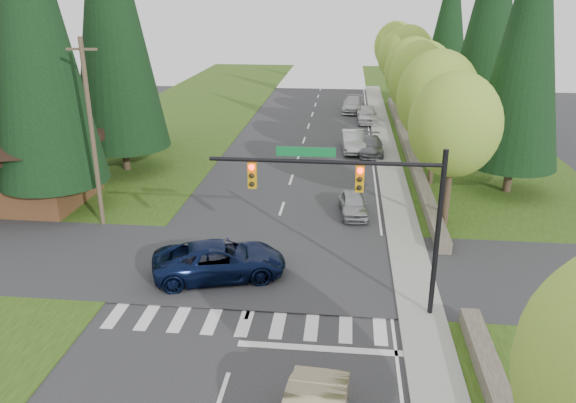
% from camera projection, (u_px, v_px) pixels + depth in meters
% --- Properties ---
extents(ground, '(120.00, 120.00, 0.00)m').
position_uv_depth(ground, '(228.00, 375.00, 18.79)').
color(ground, '#28282B').
rests_on(ground, ground).
extents(grass_east, '(14.00, 110.00, 0.06)m').
position_uv_depth(grass_east, '(490.00, 191.00, 36.12)').
color(grass_east, '#274211').
rests_on(grass_east, ground).
extents(grass_west, '(14.00, 110.00, 0.06)m').
position_uv_depth(grass_west, '(103.00, 178.00, 38.71)').
color(grass_west, '#274211').
rests_on(grass_west, ground).
extents(cross_street, '(120.00, 8.00, 0.10)m').
position_uv_depth(cross_street, '(263.00, 266.00, 26.25)').
color(cross_street, '#28282B').
rests_on(cross_street, ground).
extents(sidewalk_east, '(1.80, 80.00, 0.13)m').
position_uv_depth(sidewalk_east, '(392.00, 178.00, 38.58)').
color(sidewalk_east, gray).
rests_on(sidewalk_east, ground).
extents(curb_east, '(0.20, 80.00, 0.13)m').
position_uv_depth(curb_east, '(380.00, 177.00, 38.66)').
color(curb_east, gray).
rests_on(curb_east, ground).
extents(stone_wall_north, '(0.70, 40.00, 0.70)m').
position_uv_depth(stone_wall_north, '(407.00, 145.00, 45.76)').
color(stone_wall_north, '#4C4438').
rests_on(stone_wall_north, ground).
extents(traffic_signal, '(8.70, 0.37, 6.80)m').
position_uv_depth(traffic_signal, '(364.00, 195.00, 20.81)').
color(traffic_signal, black).
rests_on(traffic_signal, ground).
extents(brown_building, '(8.40, 8.40, 5.40)m').
position_uv_depth(brown_building, '(29.00, 152.00, 33.16)').
color(brown_building, '#4C2D19').
rests_on(brown_building, ground).
extents(utility_pole, '(1.60, 0.24, 10.00)m').
position_uv_depth(utility_pole, '(92.00, 134.00, 29.12)').
color(utility_pole, '#473828').
rests_on(utility_pole, ground).
extents(decid_tree_0, '(4.80, 4.80, 8.37)m').
position_uv_depth(decid_tree_0, '(455.00, 125.00, 28.96)').
color(decid_tree_0, '#38281C').
rests_on(decid_tree_0, ground).
extents(decid_tree_1, '(5.20, 5.20, 8.80)m').
position_uv_depth(decid_tree_1, '(438.00, 97.00, 35.40)').
color(decid_tree_1, '#38281C').
rests_on(decid_tree_1, ground).
extents(decid_tree_2, '(5.00, 5.00, 8.82)m').
position_uv_depth(decid_tree_2, '(422.00, 79.00, 41.90)').
color(decid_tree_2, '#38281C').
rests_on(decid_tree_2, ground).
extents(decid_tree_3, '(5.00, 5.00, 8.55)m').
position_uv_depth(decid_tree_3, '(413.00, 71.00, 48.50)').
color(decid_tree_3, '#38281C').
rests_on(decid_tree_3, ground).
extents(decid_tree_4, '(5.40, 5.40, 9.18)m').
position_uv_depth(decid_tree_4, '(407.00, 57.00, 54.87)').
color(decid_tree_4, '#38281C').
rests_on(decid_tree_4, ground).
extents(decid_tree_5, '(4.80, 4.80, 8.30)m').
position_uv_depth(decid_tree_5, '(399.00, 55.00, 61.60)').
color(decid_tree_5, '#38281C').
rests_on(decid_tree_5, ground).
extents(decid_tree_6, '(5.20, 5.20, 8.86)m').
position_uv_depth(decid_tree_6, '(396.00, 47.00, 67.99)').
color(decid_tree_6, '#38281C').
rests_on(decid_tree_6, ground).
extents(conifer_w_a, '(6.12, 6.12, 19.80)m').
position_uv_depth(conifer_w_a, '(31.00, 17.00, 29.35)').
color(conifer_w_a, '#38281C').
rests_on(conifer_w_a, ground).
extents(conifer_w_b, '(5.44, 5.44, 17.80)m').
position_uv_depth(conifer_w_b, '(22.00, 32.00, 33.73)').
color(conifer_w_b, '#38281C').
rests_on(conifer_w_b, ground).
extents(conifer_w_c, '(6.46, 6.46, 20.80)m').
position_uv_depth(conifer_w_c, '(110.00, 4.00, 36.53)').
color(conifer_w_c, '#38281C').
rests_on(conifer_w_c, ground).
extents(conifer_w_e, '(5.78, 5.78, 18.80)m').
position_uv_depth(conifer_w_e, '(118.00, 17.00, 42.67)').
color(conifer_w_e, '#38281C').
rests_on(conifer_w_e, ground).
extents(conifer_e_a, '(5.44, 5.44, 17.80)m').
position_uv_depth(conifer_e_a, '(529.00, 33.00, 32.61)').
color(conifer_e_a, '#38281C').
rests_on(conifer_e_a, ground).
extents(conifer_e_b, '(6.12, 6.12, 19.80)m').
position_uv_depth(conifer_e_b, '(493.00, 9.00, 45.20)').
color(conifer_e_b, '#38281C').
rests_on(conifer_e_b, ground).
extents(conifer_e_c, '(5.10, 5.10, 16.80)m').
position_uv_depth(conifer_e_c, '(450.00, 20.00, 58.86)').
color(conifer_e_c, '#38281C').
rests_on(conifer_e_c, ground).
extents(suv_navy, '(6.41, 4.28, 1.63)m').
position_uv_depth(suv_navy, '(220.00, 260.00, 25.00)').
color(suv_navy, '#0A1436').
rests_on(suv_navy, ground).
extents(parked_car_a, '(1.87, 3.88, 1.28)m').
position_uv_depth(parked_car_a, '(353.00, 204.00, 32.15)').
color(parked_car_a, '#A0A0A4').
rests_on(parked_car_a, ground).
extents(parked_car_b, '(1.94, 4.63, 1.34)m').
position_uv_depth(parked_car_b, '(371.00, 146.00, 44.22)').
color(parked_car_b, slate).
rests_on(parked_car_b, ground).
extents(parked_car_c, '(2.06, 4.95, 1.59)m').
position_uv_depth(parked_car_c, '(353.00, 141.00, 45.11)').
color(parked_car_c, '#ACADB1').
rests_on(parked_car_c, ground).
extents(parked_car_d, '(2.04, 4.83, 1.63)m').
position_uv_depth(parked_car_d, '(367.00, 114.00, 54.88)').
color(parked_car_d, silver).
rests_on(parked_car_d, ground).
extents(parked_car_e, '(2.34, 5.33, 1.52)m').
position_uv_depth(parked_car_e, '(353.00, 105.00, 59.94)').
color(parked_car_e, '#ACACB1').
rests_on(parked_car_e, ground).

